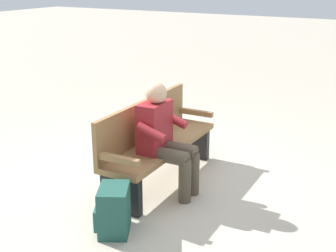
% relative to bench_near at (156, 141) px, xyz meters
% --- Properties ---
extents(ground_plane, '(40.00, 40.00, 0.00)m').
position_rel_bench_near_xyz_m(ground_plane, '(-0.00, 0.07, -0.46)').
color(ground_plane, '#B7AD99').
extents(bench_near, '(1.81, 0.54, 0.90)m').
position_rel_bench_near_xyz_m(bench_near, '(0.00, 0.00, 0.00)').
color(bench_near, olive).
rests_on(bench_near, ground).
extents(person_seated, '(0.58, 0.58, 1.18)m').
position_rel_bench_near_xyz_m(person_seated, '(0.22, 0.24, 0.17)').
color(person_seated, maroon).
rests_on(person_seated, ground).
extents(backpack, '(0.43, 0.40, 0.43)m').
position_rel_bench_near_xyz_m(backpack, '(1.13, 0.25, -0.24)').
color(backpack, '#1E4C42').
rests_on(backpack, ground).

